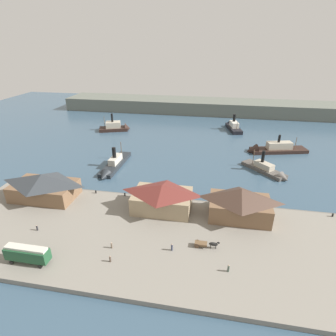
% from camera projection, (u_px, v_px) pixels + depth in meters
% --- Properties ---
extents(ground_plane, '(320.00, 320.00, 0.00)m').
position_uv_depth(ground_plane, '(173.00, 195.00, 86.15)').
color(ground_plane, '#385166').
extents(quay_promenade, '(110.00, 36.00, 1.20)m').
position_uv_depth(quay_promenade, '(158.00, 239.00, 66.30)').
color(quay_promenade, gray).
rests_on(quay_promenade, ground).
extents(seawall_edge, '(110.00, 0.80, 1.00)m').
position_uv_depth(seawall_edge, '(171.00, 200.00, 82.73)').
color(seawall_edge, '#666159').
rests_on(seawall_edge, ground).
extents(ferry_shed_customs_shed, '(18.58, 11.14, 7.70)m').
position_uv_depth(ferry_shed_customs_shed, '(44.00, 186.00, 81.02)').
color(ferry_shed_customs_shed, brown).
rests_on(ferry_shed_customs_shed, quay_promenade).
extents(ferry_shed_central_terminal, '(16.05, 10.93, 7.48)m').
position_uv_depth(ferry_shed_central_terminal, '(162.00, 197.00, 75.46)').
color(ferry_shed_central_terminal, '#998466').
rests_on(ferry_shed_central_terminal, quay_promenade).
extents(ferry_shed_east_terminal, '(15.94, 10.44, 8.42)m').
position_uv_depth(ferry_shed_east_terminal, '(240.00, 203.00, 71.91)').
color(ferry_shed_east_terminal, brown).
rests_on(ferry_shed_east_terminal, quay_promenade).
extents(street_tram, '(9.46, 2.68, 4.02)m').
position_uv_depth(street_tram, '(27.00, 253.00, 57.66)').
color(street_tram, '#1E4C2D').
rests_on(street_tram, quay_promenade).
extents(horse_cart, '(5.68, 1.58, 1.87)m').
position_uv_depth(horse_cart, '(205.00, 244.00, 62.49)').
color(horse_cart, brown).
rests_on(horse_cart, quay_promenade).
extents(pedestrian_near_cart, '(0.37, 0.37, 1.51)m').
position_uv_depth(pedestrian_near_cart, '(37.00, 228.00, 68.09)').
color(pedestrian_near_cart, '#232328').
rests_on(pedestrian_near_cart, quay_promenade).
extents(pedestrian_standing_center, '(0.38, 0.38, 1.55)m').
position_uv_depth(pedestrian_standing_center, '(112.00, 245.00, 62.31)').
color(pedestrian_standing_center, '#6B5B4C').
rests_on(pedestrian_standing_center, quay_promenade).
extents(pedestrian_at_waters_edge, '(0.42, 0.42, 1.71)m').
position_uv_depth(pedestrian_at_waters_edge, '(228.00, 268.00, 55.95)').
color(pedestrian_at_waters_edge, '#3D4C42').
rests_on(pedestrian_at_waters_edge, quay_promenade).
extents(pedestrian_near_east_shed, '(0.44, 0.44, 1.76)m').
position_uv_depth(pedestrian_near_east_shed, '(172.00, 247.00, 61.60)').
color(pedestrian_near_east_shed, '#33384C').
rests_on(pedestrian_near_east_shed, quay_promenade).
extents(pedestrian_by_tram, '(0.38, 0.38, 1.53)m').
position_uv_depth(pedestrian_by_tram, '(110.00, 259.00, 58.47)').
color(pedestrian_by_tram, '#4C3D33').
rests_on(pedestrian_by_tram, quay_promenade).
extents(mooring_post_center_east, '(0.44, 0.44, 0.90)m').
position_uv_depth(mooring_post_center_east, '(125.00, 194.00, 83.29)').
color(mooring_post_center_east, black).
rests_on(mooring_post_center_east, quay_promenade).
extents(mooring_post_west, '(0.44, 0.44, 0.90)m').
position_uv_depth(mooring_post_west, '(333.00, 215.00, 73.52)').
color(mooring_post_west, black).
rests_on(mooring_post_west, quay_promenade).
extents(mooring_post_center_west, '(0.44, 0.44, 0.90)m').
position_uv_depth(mooring_post_center_west, '(96.00, 192.00, 84.69)').
color(mooring_post_center_west, black).
rests_on(mooring_post_center_west, quay_promenade).
extents(ferry_departing_north, '(5.28, 24.43, 9.13)m').
position_uv_depth(ferry_departing_north, '(113.00, 166.00, 103.01)').
color(ferry_departing_north, '#23282D').
rests_on(ferry_departing_north, ground).
extents(ferry_mid_harbor, '(26.65, 12.52, 9.83)m').
position_uv_depth(ferry_mid_harbor, '(270.00, 149.00, 118.51)').
color(ferry_mid_harbor, black).
rests_on(ferry_mid_harbor, ground).
extents(ferry_outer_harbor, '(8.94, 18.85, 9.69)m').
position_uv_depth(ferry_outer_harbor, '(233.00, 126.00, 148.53)').
color(ferry_outer_harbor, black).
rests_on(ferry_outer_harbor, ground).
extents(ferry_near_quay, '(16.26, 16.97, 9.13)m').
position_uv_depth(ferry_near_quay, '(269.00, 171.00, 99.54)').
color(ferry_near_quay, '#514C47').
rests_on(ferry_near_quay, ground).
extents(ferry_moored_east, '(17.17, 11.16, 11.19)m').
position_uv_depth(ferry_moored_east, '(117.00, 127.00, 146.60)').
color(ferry_moored_east, black).
rests_on(ferry_moored_east, ground).
extents(far_headland, '(180.00, 24.00, 8.00)m').
position_uv_depth(far_headland, '(201.00, 106.00, 182.41)').
color(far_headland, '#60665B').
rests_on(far_headland, ground).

